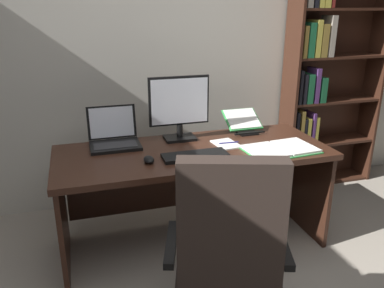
{
  "coord_description": "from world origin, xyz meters",
  "views": [
    {
      "loc": [
        -0.78,
        -1.27,
        1.65
      ],
      "look_at": [
        -0.08,
        1.05,
        0.79
      ],
      "focal_mm": 36.71,
      "sensor_mm": 36.0,
      "label": 1
    }
  ],
  "objects_px": {
    "monitor": "(179,109)",
    "reading_stand_with_book": "(243,122)",
    "computer_mouse": "(149,160)",
    "keyboard": "(195,156)",
    "pen": "(229,143)",
    "laptop": "(114,138)",
    "notepad": "(226,144)",
    "open_binder": "(280,149)",
    "office_chair": "(227,266)",
    "bookshelf": "(322,79)",
    "desk": "(190,171)"
  },
  "relations": [
    {
      "from": "monitor",
      "to": "reading_stand_with_book",
      "type": "xyz_separation_m",
      "value": [
        0.52,
        0.06,
        -0.16
      ]
    },
    {
      "from": "monitor",
      "to": "computer_mouse",
      "type": "xyz_separation_m",
      "value": [
        -0.3,
        -0.38,
        -0.21
      ]
    },
    {
      "from": "keyboard",
      "to": "pen",
      "type": "relative_size",
      "value": 3.0
    },
    {
      "from": "monitor",
      "to": "laptop",
      "type": "relative_size",
      "value": 1.35
    },
    {
      "from": "notepad",
      "to": "pen",
      "type": "distance_m",
      "value": 0.02
    },
    {
      "from": "monitor",
      "to": "open_binder",
      "type": "height_order",
      "value": "monitor"
    },
    {
      "from": "computer_mouse",
      "to": "reading_stand_with_book",
      "type": "xyz_separation_m",
      "value": [
        0.82,
        0.44,
        0.05
      ]
    },
    {
      "from": "office_chair",
      "to": "pen",
      "type": "distance_m",
      "value": 1.02
    },
    {
      "from": "keyboard",
      "to": "open_binder",
      "type": "distance_m",
      "value": 0.59
    },
    {
      "from": "bookshelf",
      "to": "monitor",
      "type": "height_order",
      "value": "bookshelf"
    },
    {
      "from": "laptop",
      "to": "keyboard",
      "type": "xyz_separation_m",
      "value": [
        0.47,
        -0.39,
        -0.04
      ]
    },
    {
      "from": "bookshelf",
      "to": "laptop",
      "type": "xyz_separation_m",
      "value": [
        -1.93,
        -0.43,
        -0.23
      ]
    },
    {
      "from": "office_chair",
      "to": "laptop",
      "type": "xyz_separation_m",
      "value": [
        -0.4,
        1.13,
        0.34
      ]
    },
    {
      "from": "laptop",
      "to": "pen",
      "type": "relative_size",
      "value": 2.42
    },
    {
      "from": "keyboard",
      "to": "notepad",
      "type": "bearing_deg",
      "value": 30.87
    },
    {
      "from": "bookshelf",
      "to": "notepad",
      "type": "bearing_deg",
      "value": -151.04
    },
    {
      "from": "reading_stand_with_book",
      "to": "pen",
      "type": "xyz_separation_m",
      "value": [
        -0.23,
        -0.27,
        -0.06
      ]
    },
    {
      "from": "bookshelf",
      "to": "keyboard",
      "type": "relative_size",
      "value": 4.83
    },
    {
      "from": "open_binder",
      "to": "notepad",
      "type": "distance_m",
      "value": 0.37
    },
    {
      "from": "keyboard",
      "to": "notepad",
      "type": "relative_size",
      "value": 2.0
    },
    {
      "from": "reading_stand_with_book",
      "to": "open_binder",
      "type": "relative_size",
      "value": 0.55
    },
    {
      "from": "bookshelf",
      "to": "open_binder",
      "type": "bearing_deg",
      "value": -135.24
    },
    {
      "from": "reading_stand_with_book",
      "to": "monitor",
      "type": "bearing_deg",
      "value": -173.6
    },
    {
      "from": "office_chair",
      "to": "desk",
      "type": "bearing_deg",
      "value": 102.28
    },
    {
      "from": "computer_mouse",
      "to": "reading_stand_with_book",
      "type": "bearing_deg",
      "value": 28.1
    },
    {
      "from": "desk",
      "to": "bookshelf",
      "type": "relative_size",
      "value": 0.91
    },
    {
      "from": "laptop",
      "to": "open_binder",
      "type": "relative_size",
      "value": 0.69
    },
    {
      "from": "desk",
      "to": "keyboard",
      "type": "height_order",
      "value": "keyboard"
    },
    {
      "from": "pen",
      "to": "monitor",
      "type": "bearing_deg",
      "value": 144.3
    },
    {
      "from": "bookshelf",
      "to": "office_chair",
      "type": "relative_size",
      "value": 1.93
    },
    {
      "from": "monitor",
      "to": "pen",
      "type": "height_order",
      "value": "monitor"
    },
    {
      "from": "office_chair",
      "to": "open_binder",
      "type": "distance_m",
      "value": 0.99
    },
    {
      "from": "open_binder",
      "to": "pen",
      "type": "bearing_deg",
      "value": 138.11
    },
    {
      "from": "monitor",
      "to": "computer_mouse",
      "type": "height_order",
      "value": "monitor"
    },
    {
      "from": "pen",
      "to": "desk",
      "type": "bearing_deg",
      "value": 169.15
    },
    {
      "from": "desk",
      "to": "laptop",
      "type": "xyz_separation_m",
      "value": [
        -0.5,
        0.17,
        0.25
      ]
    },
    {
      "from": "reading_stand_with_book",
      "to": "desk",
      "type": "bearing_deg",
      "value": -155.79
    },
    {
      "from": "computer_mouse",
      "to": "keyboard",
      "type": "bearing_deg",
      "value": 0.0
    },
    {
      "from": "computer_mouse",
      "to": "reading_stand_with_book",
      "type": "relative_size",
      "value": 0.38
    },
    {
      "from": "notepad",
      "to": "keyboard",
      "type": "bearing_deg",
      "value": -149.13
    },
    {
      "from": "open_binder",
      "to": "notepad",
      "type": "xyz_separation_m",
      "value": [
        -0.3,
        0.22,
        -0.01
      ]
    },
    {
      "from": "laptop",
      "to": "keyboard",
      "type": "distance_m",
      "value": 0.61
    },
    {
      "from": "computer_mouse",
      "to": "open_binder",
      "type": "xyz_separation_m",
      "value": [
        0.88,
        -0.05,
        -0.01
      ]
    },
    {
      "from": "office_chair",
      "to": "pen",
      "type": "xyz_separation_m",
      "value": [
        0.36,
        0.91,
        0.3
      ]
    },
    {
      "from": "keyboard",
      "to": "notepad",
      "type": "xyz_separation_m",
      "value": [
        0.28,
        0.17,
        -0.01
      ]
    },
    {
      "from": "notepad",
      "to": "bookshelf",
      "type": "bearing_deg",
      "value": 28.96
    },
    {
      "from": "notepad",
      "to": "pen",
      "type": "bearing_deg",
      "value": 0.0
    },
    {
      "from": "desk",
      "to": "open_binder",
      "type": "bearing_deg",
      "value": -25.89
    },
    {
      "from": "laptop",
      "to": "keyboard",
      "type": "bearing_deg",
      "value": -39.51
    },
    {
      "from": "computer_mouse",
      "to": "reading_stand_with_book",
      "type": "distance_m",
      "value": 0.94
    }
  ]
}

